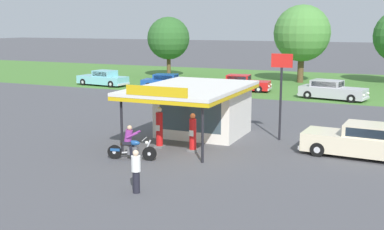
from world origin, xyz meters
TOP-DOWN VIEW (x-y plane):
  - ground_plane at (0.00, 0.00)m, footprint 300.00×300.00m
  - grass_verge_strip at (0.00, 30.00)m, footprint 120.00×24.00m
  - service_station_kiosk at (-1.63, 3.93)m, footprint 5.01×7.65m
  - gas_pump_nearside at (-2.53, 0.82)m, footprint 0.44×0.44m
  - gas_pump_offside at (-0.74, 0.82)m, footprint 0.44×0.44m
  - motorcycle_with_rider at (-2.69, -1.63)m, footprint 2.23×0.80m
  - featured_classic_sedan at (6.76, 3.05)m, footprint 5.46×2.31m
  - parked_car_back_row_centre_right at (3.07, 20.14)m, footprint 5.60×2.83m
  - parked_car_back_row_far_left at (-18.91, 20.17)m, footprint 5.51×2.39m
  - parked_car_back_row_right at (-5.18, 21.97)m, footprint 5.41×2.33m
  - parked_car_second_row_spare at (-11.76, 20.23)m, footprint 5.28×2.45m
  - bystander_chatting_near_pumps at (-0.29, -5.28)m, footprint 0.34×0.34m
  - bystander_leaning_by_kiosk at (-4.98, 13.03)m, footprint 0.34×0.34m
  - tree_oak_centre at (-1.45, 30.59)m, footprint 5.78×5.78m
  - tree_oak_left at (-16.37, 29.75)m, footprint 4.78×4.91m
  - roadside_pole_sign at (2.52, 4.75)m, footprint 1.10×0.12m

SIDE VIEW (x-z plane):
  - ground_plane at x=0.00m, z-range 0.00..0.00m
  - grass_verge_strip at x=0.00m, z-range 0.00..0.01m
  - parked_car_second_row_spare at x=-11.76m, z-range -0.05..1.36m
  - motorcycle_with_rider at x=-2.69m, z-range -0.14..1.44m
  - parked_car_back_row_right at x=-5.18m, z-range -0.06..1.40m
  - parked_car_back_row_far_left at x=-18.91m, z-range -0.08..1.44m
  - parked_car_back_row_centre_right at x=3.07m, z-range -0.05..1.49m
  - featured_classic_sedan at x=6.76m, z-range -0.06..1.49m
  - bystander_leaning_by_kiosk at x=-4.98m, z-range 0.04..1.60m
  - bystander_chatting_near_pumps at x=-0.29m, z-range 0.04..1.64m
  - gas_pump_offside at x=-0.74m, z-range -0.08..1.77m
  - gas_pump_nearside at x=-2.53m, z-range -0.08..1.94m
  - service_station_kiosk at x=-1.63m, z-range 0.01..3.33m
  - roadside_pole_sign at x=2.52m, z-range 0.84..5.36m
  - tree_oak_left at x=-16.37m, z-range 0.90..7.71m
  - tree_oak_centre at x=-1.45m, z-range 1.01..8.97m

